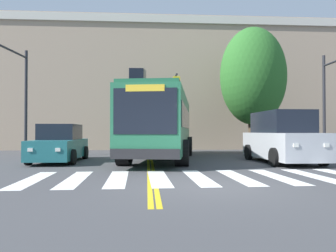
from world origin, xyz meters
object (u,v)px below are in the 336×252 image
object	(u,v)px
car_silver_far_lane	(282,138)
traffic_light_overhead	(173,100)
street_tree_curbside_large	(253,77)
city_bus	(162,124)
traffic_light_far_corner	(12,80)
car_teal_near_lane	(60,145)

from	to	relation	value
car_silver_far_lane	traffic_light_overhead	size ratio (longest dim) A/B	1.09
traffic_light_overhead	street_tree_curbside_large	bearing A→B (deg)	22.33
city_bus	traffic_light_far_corner	size ratio (longest dim) A/B	1.81
traffic_light_far_corner	street_tree_curbside_large	size ratio (longest dim) A/B	0.73
car_teal_near_lane	traffic_light_far_corner	distance (m)	4.62
city_bus	car_silver_far_lane	size ratio (longest dim) A/B	2.07
car_silver_far_lane	street_tree_curbside_large	xyz separation A→B (m)	(0.75, 6.25, 3.87)
car_teal_near_lane	car_silver_far_lane	bearing A→B (deg)	-6.21
car_teal_near_lane	traffic_light_overhead	distance (m)	6.71
car_teal_near_lane	traffic_light_far_corner	xyz separation A→B (m)	(-2.87, 1.62, 3.25)
car_silver_far_lane	traffic_light_overhead	world-z (taller)	traffic_light_overhead
car_silver_far_lane	traffic_light_far_corner	world-z (taller)	traffic_light_far_corner
car_teal_near_lane	street_tree_curbside_large	distance (m)	12.78
city_bus	traffic_light_overhead	size ratio (longest dim) A/B	2.26
car_teal_near_lane	traffic_light_overhead	xyz separation A→B (m)	(5.54, 2.92, 2.41)
traffic_light_far_corner	traffic_light_overhead	xyz separation A→B (m)	(8.41, 1.30, -0.84)
traffic_light_overhead	street_tree_curbside_large	distance (m)	6.10
traffic_light_far_corner	car_teal_near_lane	bearing A→B (deg)	-29.51
car_teal_near_lane	car_silver_far_lane	size ratio (longest dim) A/B	0.91
city_bus	street_tree_curbside_large	world-z (taller)	street_tree_curbside_large
car_teal_near_lane	street_tree_curbside_large	bearing A→B (deg)	25.16
city_bus	car_silver_far_lane	world-z (taller)	city_bus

